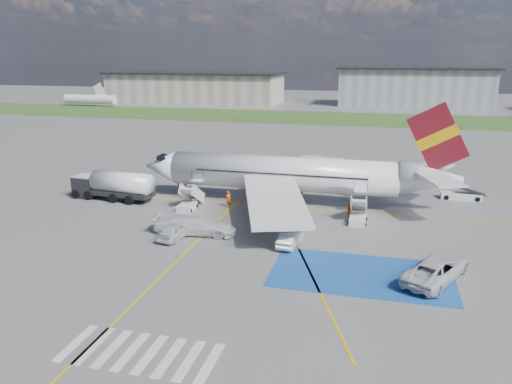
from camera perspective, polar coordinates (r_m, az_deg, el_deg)
ground at (r=45.30m, az=-0.58°, el=-6.01°), size 400.00×400.00×0.00m
grass_strip at (r=137.17m, az=9.77°, el=8.29°), size 400.00×30.00×0.01m
taxiway_line_main at (r=56.33m, az=2.56°, el=-1.67°), size 120.00×0.20×0.01m
taxiway_line_cross at (r=38.35m, az=-11.90°, el=-10.50°), size 0.20×60.00×0.01m
taxiway_line_diag at (r=56.33m, az=2.56°, el=-1.67°), size 20.71×56.45×0.01m
staging_box at (r=40.31m, az=11.96°, el=-9.18°), size 14.00×8.00×0.01m
crosswalk at (r=30.85m, az=-13.07°, el=-17.48°), size 9.00×4.00×0.01m
terminal_west at (r=183.36m, az=-6.91°, el=11.72°), size 60.00×22.00×10.00m
terminal_centre at (r=176.29m, az=17.62°, el=11.31°), size 48.00×18.00×12.00m
airliner at (r=57.07m, az=4.49°, el=2.05°), size 36.81×32.95×11.92m
airstairs_fwd at (r=55.80m, az=-7.74°, el=-1.31°), size 1.90×5.20×3.60m
airstairs_aft at (r=51.98m, az=11.57°, el=-2.75°), size 1.90×5.20×3.60m
fuel_tanker at (r=61.00m, az=-15.97°, el=0.47°), size 10.21×3.68×3.41m
gpu_cart at (r=61.11m, az=-12.52°, el=0.03°), size 1.98×1.37×1.57m
belt_loader at (r=63.88m, az=22.42°, el=-0.44°), size 4.96×1.91×1.48m
car_silver_a at (r=47.09m, az=-9.25°, el=-4.38°), size 2.27×4.63×1.52m
car_silver_b at (r=44.87m, az=3.89°, el=-5.33°), size 1.90×4.26×1.36m
van_white_a at (r=40.63m, az=20.01°, el=-7.86°), size 5.22×6.71×2.29m
van_white_b at (r=47.85m, az=-7.03°, el=-3.47°), size 6.09×2.90×2.31m
crew_fwd at (r=55.85m, az=-3.14°, el=-0.82°), size 0.79×0.82×1.89m
crew_nose at (r=61.36m, az=-8.79°, el=0.42°), size 0.99×1.04×1.70m
crew_aft at (r=52.99m, az=10.60°, el=-2.09°), size 0.61×1.05×1.68m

